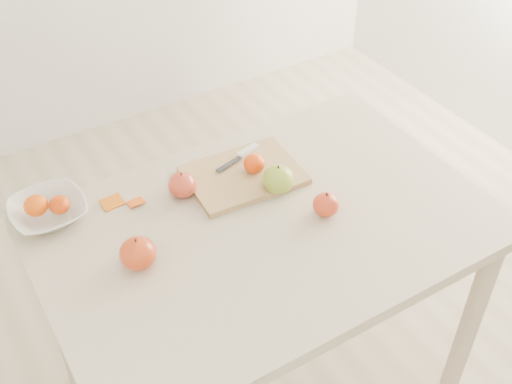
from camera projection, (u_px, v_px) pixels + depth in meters
ground at (264, 380)px, 2.21m from camera, size 3.50×3.50×0.00m
table at (265, 248)px, 1.78m from camera, size 1.20×0.80×0.75m
cutting_board at (243, 175)px, 1.86m from camera, size 0.34×0.26×0.02m
board_tangerine at (254, 164)px, 1.84m from camera, size 0.06×0.06×0.05m
fruit_bowl at (48, 211)px, 1.72m from camera, size 0.20×0.20×0.05m
bowl_tangerine_near at (36, 206)px, 1.70m from camera, size 0.06×0.06×0.06m
bowl_tangerine_far at (59, 205)px, 1.70m from camera, size 0.06×0.06×0.05m
orange_peel_a at (113, 204)px, 1.77m from camera, size 0.06×0.05×0.01m
orange_peel_b at (136, 203)px, 1.77m from camera, size 0.05×0.04×0.01m
paring_knife at (245, 153)px, 1.91m from camera, size 0.17×0.06×0.01m
apple_green at (278, 179)px, 1.79m from camera, size 0.09×0.09×0.08m
apple_red_b at (138, 253)px, 1.57m from camera, size 0.09×0.09×0.08m
apple_red_e at (326, 205)px, 1.72m from camera, size 0.07×0.07×0.07m
apple_red_a at (182, 185)px, 1.78m from camera, size 0.08×0.08×0.07m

